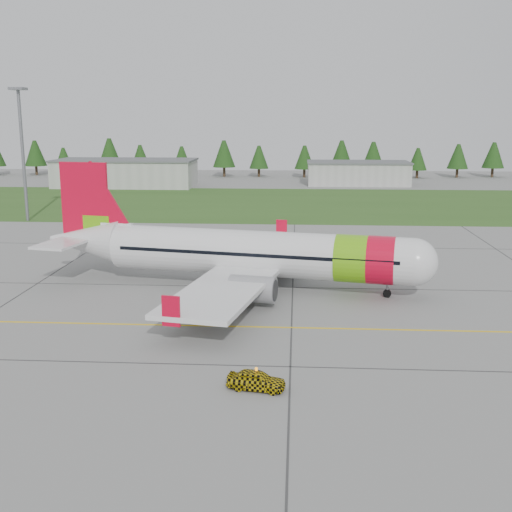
{
  "coord_description": "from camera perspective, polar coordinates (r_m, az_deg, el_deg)",
  "views": [
    {
      "loc": [
        10.26,
        -39.38,
        15.9
      ],
      "look_at": [
        6.7,
        16.51,
        3.8
      ],
      "focal_mm": 45.0,
      "sensor_mm": 36.0,
      "label": 1
    }
  ],
  "objects": [
    {
      "name": "floodlight_mast",
      "position": [
        106.32,
        -20.0,
        8.28
      ],
      "size": [
        0.5,
        0.5,
        20.0
      ],
      "primitive_type": "cylinder",
      "color": "slate",
      "rests_on": "ground"
    },
    {
      "name": "treeline",
      "position": [
        178.01,
        0.34,
        8.68
      ],
      "size": [
        160.0,
        8.0,
        10.0
      ],
      "primitive_type": null,
      "color": "#1C3F14",
      "rests_on": "ground"
    },
    {
      "name": "hangar_west",
      "position": [
        155.25,
        -11.49,
        7.18
      ],
      "size": [
        32.0,
        14.0,
        6.0
      ],
      "primitive_type": "cube",
      "color": "#A8A8A3",
      "rests_on": "ground"
    },
    {
      "name": "grass_strip",
      "position": [
        122.85,
        -1.18,
        4.75
      ],
      "size": [
        320.0,
        50.0,
        0.03
      ],
      "primitive_type": "cube",
      "color": "#30561E",
      "rests_on": "ground"
    },
    {
      "name": "ground",
      "position": [
        43.69,
        -10.34,
        -9.36
      ],
      "size": [
        320.0,
        320.0,
        0.0
      ],
      "primitive_type": "plane",
      "color": "gray",
      "rests_on": "ground"
    },
    {
      "name": "hangar_east",
      "position": [
        158.63,
        9.03,
        7.23
      ],
      "size": [
        24.0,
        12.0,
        5.2
      ],
      "primitive_type": "cube",
      "color": "#A8A8A3",
      "rests_on": "ground"
    },
    {
      "name": "aircraft",
      "position": [
        60.56,
        -0.68,
        0.23
      ],
      "size": [
        38.07,
        35.62,
        11.63
      ],
      "rotation": [
        0.0,
        0.0,
        -0.2
      ],
      "color": "silver",
      "rests_on": "ground"
    },
    {
      "name": "follow_me_car",
      "position": [
        38.47,
        0.03,
        -9.38
      ],
      "size": [
        1.43,
        1.61,
        3.51
      ],
      "primitive_type": "imported",
      "rotation": [
        0.0,
        0.0,
        1.39
      ],
      "color": "#D9BC0C",
      "rests_on": "ground"
    },
    {
      "name": "service_van",
      "position": [
        98.74,
        -13.56,
        3.92
      ],
      "size": [
        1.76,
        1.68,
        4.56
      ],
      "primitive_type": "imported",
      "rotation": [
        0.0,
        0.0,
        -0.12
      ],
      "color": "silver",
      "rests_on": "ground"
    },
    {
      "name": "taxi_guideline",
      "position": [
        51.02,
        -8.19,
        -6.08
      ],
      "size": [
        120.0,
        0.25,
        0.02
      ],
      "primitive_type": "cube",
      "color": "gold",
      "rests_on": "ground"
    }
  ]
}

